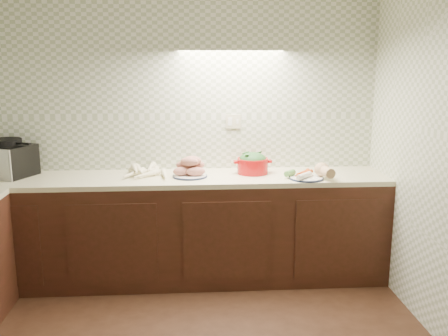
{
  "coord_description": "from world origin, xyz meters",
  "views": [
    {
      "loc": [
        0.17,
        -2.54,
        1.84
      ],
      "look_at": [
        0.43,
        1.25,
        1.02
      ],
      "focal_mm": 40.0,
      "sensor_mm": 36.0,
      "label": 1
    }
  ],
  "objects": [
    {
      "name": "veg_plate",
      "position": [
        1.16,
        1.35,
        0.95
      ],
      "size": [
        0.37,
        0.29,
        0.13
      ],
      "rotation": [
        0.0,
        0.0,
        -0.01
      ],
      "color": "#161F3A",
      "rests_on": "counter"
    },
    {
      "name": "parsnip_pile",
      "position": [
        -0.2,
        1.57,
        0.93
      ],
      "size": [
        0.51,
        0.42,
        0.08
      ],
      "color": "#F7EFC4",
      "rests_on": "counter"
    },
    {
      "name": "counter",
      "position": [
        -0.68,
        0.68,
        0.45
      ],
      "size": [
        3.6,
        3.6,
        0.9
      ],
      "color": "black",
      "rests_on": "ground"
    },
    {
      "name": "toaster_oven",
      "position": [
        -1.37,
        1.63,
        1.04
      ],
      "size": [
        0.53,
        0.48,
        0.31
      ],
      "rotation": [
        0.0,
        0.0,
        -0.44
      ],
      "color": "black",
      "rests_on": "counter"
    },
    {
      "name": "onion_bowl",
      "position": [
        0.2,
        1.62,
        0.94
      ],
      "size": [
        0.14,
        0.14,
        0.11
      ],
      "color": "black",
      "rests_on": "counter"
    },
    {
      "name": "dutch_oven",
      "position": [
        0.7,
        1.57,
        0.99
      ],
      "size": [
        0.33,
        0.28,
        0.18
      ],
      "rotation": [
        0.0,
        0.0,
        0.06
      ],
      "color": "#AE0D0F",
      "rests_on": "counter"
    },
    {
      "name": "sweet_potato_plate",
      "position": [
        0.17,
        1.49,
        0.97
      ],
      "size": [
        0.29,
        0.29,
        0.17
      ],
      "rotation": [
        0.0,
        0.0,
        -0.12
      ],
      "color": "#161F3A",
      "rests_on": "counter"
    },
    {
      "name": "room",
      "position": [
        0.0,
        0.0,
        1.63
      ],
      "size": [
        3.6,
        3.6,
        2.6
      ],
      "color": "black",
      "rests_on": "ground"
    }
  ]
}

